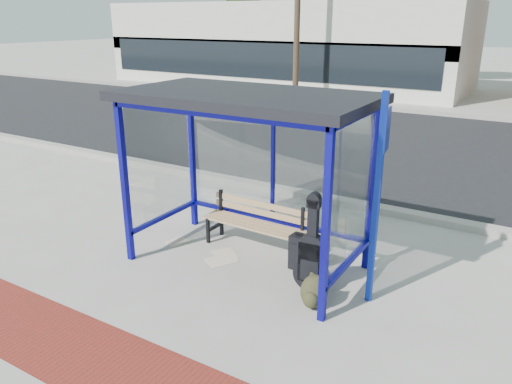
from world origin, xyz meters
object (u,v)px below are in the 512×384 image
Objects in this scene: guitar_bag at (312,258)px; backpack at (314,293)px; suitcase at (301,253)px; bench at (256,222)px.

guitar_bag is 3.05× the size of backpack.
guitar_bag is at bearing 113.66° from backpack.
suitcase is 0.95m from backpack.
bench is 1.78m from backpack.
backpack is at bearing -51.15° from suitcase.
guitar_bag is 2.27× the size of suitcase.
suitcase is (-0.35, 0.42, -0.20)m from guitar_bag.
bench is at bearing 138.35° from backpack.
bench is at bearing 146.20° from guitar_bag.
suitcase is at bearing 119.24° from backpack.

